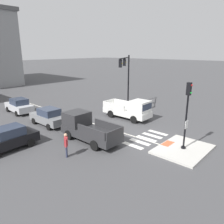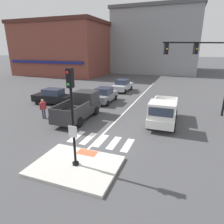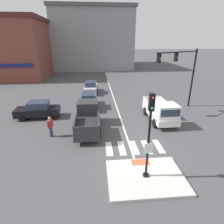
{
  "view_description": "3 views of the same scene",
  "coord_description": "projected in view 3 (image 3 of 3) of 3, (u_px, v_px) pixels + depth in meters",
  "views": [
    {
      "loc": [
        -13.89,
        -8.53,
        6.83
      ],
      "look_at": [
        -0.83,
        3.32,
        1.84
      ],
      "focal_mm": 34.96,
      "sensor_mm": 36.0,
      "label": 1
    },
    {
      "loc": [
        4.59,
        -9.94,
        5.6
      ],
      "look_at": [
        -0.29,
        3.17,
        1.03
      ],
      "focal_mm": 31.16,
      "sensor_mm": 36.0,
      "label": 2
    },
    {
      "loc": [
        -2.58,
        -10.72,
        7.1
      ],
      "look_at": [
        -1.38,
        2.55,
        1.9
      ],
      "focal_mm": 29.58,
      "sensor_mm": 36.0,
      "label": 3
    }
  ],
  "objects": [
    {
      "name": "ground_plane",
      "position": [
        135.0,
        150.0,
        12.74
      ],
      "size": [
        300.0,
        300.0,
        0.0
      ],
      "primitive_type": "plane",
      "color": "#474749"
    },
    {
      "name": "traffic_island",
      "position": [
        146.0,
        177.0,
        10.16
      ],
      "size": [
        4.19,
        3.14,
        0.15
      ],
      "primitive_type": "cube",
      "color": "beige",
      "rests_on": "ground"
    },
    {
      "name": "tactile_pad_front",
      "position": [
        140.0,
        162.0,
        11.26
      ],
      "size": [
        1.1,
        0.6,
        0.01
      ],
      "primitive_type": "cube",
      "color": "#DB5B38",
      "rests_on": "traffic_island"
    },
    {
      "name": "signal_pole",
      "position": [
        149.0,
        130.0,
        9.1
      ],
      "size": [
        0.44,
        0.38,
        4.68
      ],
      "color": "black",
      "rests_on": "traffic_island"
    },
    {
      "name": "crosswalk_stripe_a",
      "position": [
        109.0,
        149.0,
        12.92
      ],
      "size": [
        0.44,
        1.8,
        0.01
      ],
      "primitive_type": "cube",
      "color": "silver",
      "rests_on": "ground"
    },
    {
      "name": "crosswalk_stripe_b",
      "position": [
        122.0,
        148.0,
        13.0
      ],
      "size": [
        0.44,
        1.8,
        0.01
      ],
      "primitive_type": "cube",
      "color": "silver",
      "rests_on": "ground"
    },
    {
      "name": "crosswalk_stripe_c",
      "position": [
        134.0,
        147.0,
        13.07
      ],
      "size": [
        0.44,
        1.8,
        0.01
      ],
      "primitive_type": "cube",
      "color": "silver",
      "rests_on": "ground"
    },
    {
      "name": "crosswalk_stripe_d",
      "position": [
        146.0,
        147.0,
        13.15
      ],
      "size": [
        0.44,
        1.8,
        0.01
      ],
      "primitive_type": "cube",
      "color": "silver",
      "rests_on": "ground"
    },
    {
      "name": "crosswalk_stripe_e",
      "position": [
        159.0,
        146.0,
        13.22
      ],
      "size": [
        0.44,
        1.8,
        0.01
      ],
      "primitive_type": "cube",
      "color": "silver",
      "rests_on": "ground"
    },
    {
      "name": "lane_centre_line",
      "position": [
        116.0,
        104.0,
        21.99
      ],
      "size": [
        0.14,
        28.0,
        0.01
      ],
      "primitive_type": "cube",
      "color": "silver",
      "rests_on": "ground"
    },
    {
      "name": "traffic_light_mast",
      "position": [
        183.0,
        68.0,
        18.68
      ],
      "size": [
        5.32,
        3.09,
        6.29
      ],
      "color": "black",
      "rests_on": "ground"
    },
    {
      "name": "building_corner_left",
      "position": [
        93.0,
        39.0,
        51.3
      ],
      "size": [
        19.72,
        21.92,
        14.58
      ],
      "color": "gray",
      "rests_on": "ground"
    },
    {
      "name": "car_grey_westbound_far",
      "position": [
        89.0,
        100.0,
        20.6
      ],
      "size": [
        1.87,
        4.11,
        1.64
      ],
      "color": "slate",
      "rests_on": "ground"
    },
    {
      "name": "car_silver_westbound_distant",
      "position": [
        91.0,
        87.0,
        26.4
      ],
      "size": [
        2.01,
        4.18,
        1.64
      ],
      "color": "silver",
      "rests_on": "ground"
    },
    {
      "name": "car_black_cross_left",
      "position": [
        38.0,
        110.0,
        17.85
      ],
      "size": [
        4.18,
        1.99,
        1.64
      ],
      "color": "black",
      "rests_on": "ground"
    },
    {
      "name": "pickup_truck_white_eastbound_mid",
      "position": [
        161.0,
        112.0,
        16.87
      ],
      "size": [
        2.13,
        5.13,
        2.08
      ],
      "color": "white",
      "rests_on": "ground"
    },
    {
      "name": "pickup_truck_charcoal_westbound_near",
      "position": [
        88.0,
        118.0,
        15.6
      ],
      "size": [
        2.09,
        5.11,
        2.08
      ],
      "color": "#2D2D30",
      "rests_on": "ground"
    },
    {
      "name": "pedestrian_at_curb_left",
      "position": [
        50.0,
        125.0,
        14.22
      ],
      "size": [
        0.4,
        0.45,
        1.67
      ],
      "color": "#2D334C",
      "rests_on": "ground"
    }
  ]
}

